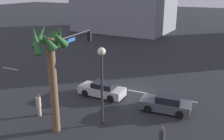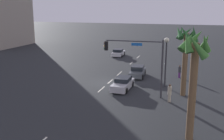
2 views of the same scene
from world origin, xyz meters
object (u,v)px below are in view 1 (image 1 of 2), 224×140
streetlamp (102,71)px  building_3 (124,3)px  traffic_signal (69,56)px  car_1 (102,89)px  pedestrian_1 (162,139)px  pedestrian_0 (39,104)px  palm_tree_1 (51,59)px  car_2 (166,104)px

streetlamp → building_3: size_ratio=0.29×
traffic_signal → building_3: (10.85, -37.20, 1.95)m
car_1 → pedestrian_1: (-7.10, 5.83, 0.25)m
traffic_signal → pedestrian_1: bearing=158.7°
traffic_signal → streetlamp: 4.62m
car_1 → pedestrian_0: (2.71, 5.46, 0.33)m
palm_tree_1 → building_3: building_3 is taller
pedestrian_0 → car_2: bearing=-150.1°
pedestrian_1 → building_3: size_ratio=0.08×
pedestrian_0 → building_3: bearing=-76.2°
streetlamp → traffic_signal: bearing=-26.9°
traffic_signal → building_3: bearing=-73.7°
car_2 → pedestrian_0: bearing=29.9°
car_1 → pedestrian_1: size_ratio=2.53×
pedestrian_0 → palm_tree_1: size_ratio=0.25×
building_3 → palm_tree_1: bearing=110.9°
car_1 → traffic_signal: (1.78, 2.37, 3.53)m
car_1 → building_3: 37.46m
car_1 → streetlamp: (-2.33, 4.46, 3.44)m
car_1 → car_2: car_2 is taller
pedestrian_1 → palm_tree_1: size_ratio=0.23×
car_1 → palm_tree_1: bearing=88.1°
traffic_signal → car_2: bearing=-166.2°
building_3 → streetlamp: bearing=115.0°
building_3 → car_2: bearing=122.1°
car_2 → streetlamp: streetlamp is taller
traffic_signal → streetlamp: traffic_signal is taller
palm_tree_1 → building_3: size_ratio=0.37×
traffic_signal → palm_tree_1: size_ratio=0.83×
car_1 → streetlamp: size_ratio=0.74×
car_1 → car_2: size_ratio=1.05×
car_1 → car_2: 6.06m
car_1 → palm_tree_1: size_ratio=0.58×
car_1 → building_3: (12.64, -34.83, 5.48)m
palm_tree_1 → car_2: bearing=-135.4°
traffic_signal → building_3: size_ratio=0.31×
car_2 → traffic_signal: bearing=13.8°
streetlamp → pedestrian_0: 6.01m
streetlamp → pedestrian_1: bearing=164.0°
palm_tree_1 → building_3: 43.29m
traffic_signal → streetlamp: (-4.11, 2.09, -0.08)m
car_2 → building_3: bearing=-62.1°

